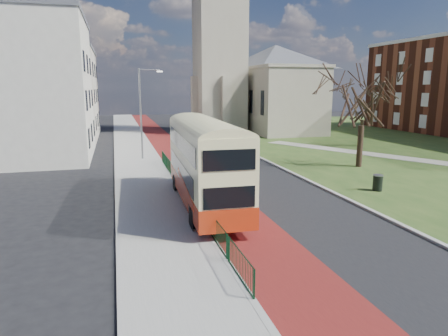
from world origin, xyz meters
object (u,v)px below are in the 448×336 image
object	(u,v)px
streetlamp	(142,109)
winter_tree_far	(364,99)
winter_tree_near	(364,92)
bus	(205,160)
litter_bin	(378,183)

from	to	relation	value
streetlamp	winter_tree_far	size ratio (longest dim) A/B	1.06
winter_tree_near	bus	bearing A→B (deg)	-152.64
bus	litter_bin	size ratio (longest dim) A/B	10.88
bus	winter_tree_near	size ratio (longest dim) A/B	1.28
winter_tree_near	litter_bin	distance (m)	9.75
streetlamp	litter_bin	xyz separation A→B (m)	(13.46, -15.38, -4.03)
winter_tree_near	litter_bin	bearing A→B (deg)	-115.56
streetlamp	winter_tree_near	bearing A→B (deg)	-25.72
streetlamp	litter_bin	size ratio (longest dim) A/B	7.77
streetlamp	winter_tree_far	distance (m)	24.19
winter_tree_far	litter_bin	xyz separation A→B (m)	(-10.62, -17.59, -4.71)
bus	streetlamp	bearing A→B (deg)	99.76
bus	winter_tree_far	bearing A→B (deg)	41.41
streetlamp	winter_tree_near	distance (m)	18.84
bus	winter_tree_far	xyz separation A→B (m)	(21.93, 18.01, 2.62)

